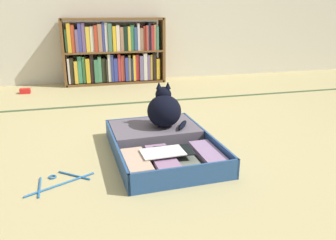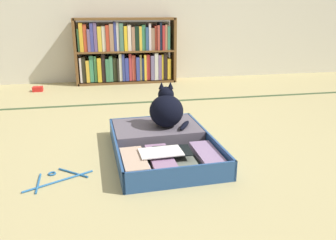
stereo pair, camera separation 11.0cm
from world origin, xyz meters
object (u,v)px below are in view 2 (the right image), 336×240
open_suitcase (161,144)px  small_red_pouch (38,89)px  bookshelf (125,52)px  black_cat (167,110)px  clothes_hanger (57,178)px

open_suitcase → small_red_pouch: open_suitcase is taller
bookshelf → open_suitcase: size_ratio=1.35×
black_cat → clothes_hanger: 0.78m
clothes_hanger → open_suitcase: bearing=23.3°
black_cat → small_red_pouch: black_cat is taller
black_cat → small_red_pouch: bearing=122.8°
open_suitcase → clothes_hanger: 0.64m
bookshelf → black_cat: 1.93m
small_red_pouch → bookshelf: bearing=16.3°
clothes_hanger → small_red_pouch: size_ratio=3.29×
clothes_hanger → small_red_pouch: small_red_pouch is taller
open_suitcase → clothes_hanger: size_ratio=2.57×
black_cat → clothes_hanger: bearing=-149.0°
bookshelf → open_suitcase: 2.08m
open_suitcase → black_cat: bearing=65.7°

